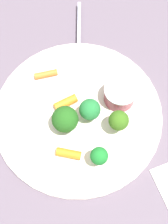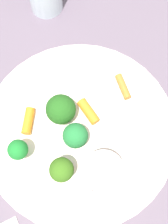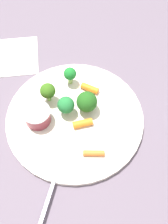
{
  "view_description": "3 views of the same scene",
  "coord_description": "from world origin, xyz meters",
  "px_view_note": "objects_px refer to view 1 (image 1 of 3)",
  "views": [
    {
      "loc": [
        -0.13,
        -0.17,
        0.51
      ],
      "look_at": [
        0.0,
        -0.01,
        0.03
      ],
      "focal_mm": 47.22,
      "sensor_mm": 36.0,
      "label": 1
    },
    {
      "loc": [
        0.1,
        -0.08,
        0.44
      ],
      "look_at": [
        -0.01,
        0.02,
        0.03
      ],
      "focal_mm": 44.74,
      "sensor_mm": 36.0,
      "label": 2
    },
    {
      "loc": [
        0.11,
        0.29,
        0.55
      ],
      "look_at": [
        -0.02,
        0.01,
        0.03
      ],
      "focal_mm": 44.26,
      "sensor_mm": 36.0,
      "label": 3
    }
  ],
  "objects_px": {
    "sauce_cup": "(120,94)",
    "carrot_stick_2": "(69,154)",
    "plate": "(78,114)",
    "broccoli_floret_0": "(119,121)",
    "carrot_stick_0": "(45,75)",
    "broccoli_floret_3": "(90,110)",
    "broccoli_floret_1": "(65,119)",
    "carrot_stick_1": "(66,103)",
    "fork": "(79,40)",
    "broccoli_floret_2": "(99,156)"
  },
  "relations": [
    {
      "from": "broccoli_floret_0",
      "to": "carrot_stick_0",
      "type": "distance_m",
      "value": 0.17
    },
    {
      "from": "fork",
      "to": "plate",
      "type": "bearing_deg",
      "value": -128.84
    },
    {
      "from": "carrot_stick_1",
      "to": "fork",
      "type": "relative_size",
      "value": 0.28
    },
    {
      "from": "broccoli_floret_1",
      "to": "fork",
      "type": "relative_size",
      "value": 0.35
    },
    {
      "from": "broccoli_floret_1",
      "to": "broccoli_floret_3",
      "type": "bearing_deg",
      "value": -14.93
    },
    {
      "from": "broccoli_floret_1",
      "to": "broccoli_floret_2",
      "type": "bearing_deg",
      "value": -87.44
    },
    {
      "from": "plate",
      "to": "broccoli_floret_1",
      "type": "bearing_deg",
      "value": -168.14
    },
    {
      "from": "sauce_cup",
      "to": "carrot_stick_1",
      "type": "xyz_separation_m",
      "value": [
        -0.08,
        0.05,
        -0.01
      ]
    },
    {
      "from": "sauce_cup",
      "to": "fork",
      "type": "height_order",
      "value": "sauce_cup"
    },
    {
      "from": "carrot_stick_1",
      "to": "fork",
      "type": "distance_m",
      "value": 0.15
    },
    {
      "from": "broccoli_floret_2",
      "to": "carrot_stick_2",
      "type": "bearing_deg",
      "value": 129.07
    },
    {
      "from": "broccoli_floret_1",
      "to": "broccoli_floret_0",
      "type": "bearing_deg",
      "value": -41.24
    },
    {
      "from": "broccoli_floret_2",
      "to": "broccoli_floret_1",
      "type": "bearing_deg",
      "value": 92.56
    },
    {
      "from": "broccoli_floret_0",
      "to": "carrot_stick_2",
      "type": "bearing_deg",
      "value": 171.71
    },
    {
      "from": "sauce_cup",
      "to": "carrot_stick_2",
      "type": "height_order",
      "value": "sauce_cup"
    },
    {
      "from": "broccoli_floret_2",
      "to": "fork",
      "type": "distance_m",
      "value": 0.26
    },
    {
      "from": "sauce_cup",
      "to": "fork",
      "type": "bearing_deg",
      "value": 80.77
    },
    {
      "from": "broccoli_floret_2",
      "to": "carrot_stick_1",
      "type": "bearing_deg",
      "value": 79.83
    },
    {
      "from": "broccoli_floret_1",
      "to": "sauce_cup",
      "type": "bearing_deg",
      "value": -9.75
    },
    {
      "from": "plate",
      "to": "broccoli_floret_3",
      "type": "height_order",
      "value": "broccoli_floret_3"
    },
    {
      "from": "sauce_cup",
      "to": "carrot_stick_1",
      "type": "height_order",
      "value": "sauce_cup"
    },
    {
      "from": "sauce_cup",
      "to": "broccoli_floret_3",
      "type": "height_order",
      "value": "broccoli_floret_3"
    },
    {
      "from": "broccoli_floret_3",
      "to": "carrot_stick_1",
      "type": "xyz_separation_m",
      "value": [
        -0.02,
        0.05,
        -0.02
      ]
    },
    {
      "from": "carrot_stick_0",
      "to": "broccoli_floret_1",
      "type": "bearing_deg",
      "value": -106.27
    },
    {
      "from": "broccoli_floret_1",
      "to": "plate",
      "type": "bearing_deg",
      "value": 11.86
    },
    {
      "from": "sauce_cup",
      "to": "fork",
      "type": "xyz_separation_m",
      "value": [
        0.02,
        0.15,
        -0.02
      ]
    },
    {
      "from": "broccoli_floret_0",
      "to": "broccoli_floret_2",
      "type": "relative_size",
      "value": 1.1
    },
    {
      "from": "carrot_stick_2",
      "to": "fork",
      "type": "distance_m",
      "value": 0.24
    },
    {
      "from": "carrot_stick_1",
      "to": "broccoli_floret_2",
      "type": "bearing_deg",
      "value": -100.17
    },
    {
      "from": "plate",
      "to": "broccoli_floret_1",
      "type": "distance_m",
      "value": 0.05
    },
    {
      "from": "carrot_stick_2",
      "to": "fork",
      "type": "bearing_deg",
      "value": 47.61
    },
    {
      "from": "broccoli_floret_2",
      "to": "broccoli_floret_3",
      "type": "bearing_deg",
      "value": 61.07
    },
    {
      "from": "plate",
      "to": "broccoli_floret_0",
      "type": "bearing_deg",
      "value": -62.04
    },
    {
      "from": "broccoli_floret_3",
      "to": "carrot_stick_2",
      "type": "height_order",
      "value": "broccoli_floret_3"
    },
    {
      "from": "broccoli_floret_0",
      "to": "sauce_cup",
      "type": "bearing_deg",
      "value": 44.73
    },
    {
      "from": "plate",
      "to": "fork",
      "type": "distance_m",
      "value": 0.16
    },
    {
      "from": "broccoli_floret_3",
      "to": "fork",
      "type": "relative_size",
      "value": 0.31
    },
    {
      "from": "sauce_cup",
      "to": "carrot_stick_2",
      "type": "relative_size",
      "value": 1.41
    },
    {
      "from": "plate",
      "to": "broccoli_floret_0",
      "type": "xyz_separation_m",
      "value": [
        0.04,
        -0.07,
        0.04
      ]
    },
    {
      "from": "broccoli_floret_1",
      "to": "carrot_stick_1",
      "type": "height_order",
      "value": "broccoli_floret_1"
    },
    {
      "from": "broccoli_floret_0",
      "to": "carrot_stick_2",
      "type": "relative_size",
      "value": 1.25
    },
    {
      "from": "sauce_cup",
      "to": "broccoli_floret_1",
      "type": "bearing_deg",
      "value": 170.25
    },
    {
      "from": "sauce_cup",
      "to": "carrot_stick_0",
      "type": "bearing_deg",
      "value": 122.22
    },
    {
      "from": "broccoli_floret_3",
      "to": "broccoli_floret_0",
      "type": "bearing_deg",
      "value": -63.83
    },
    {
      "from": "broccoli_floret_0",
      "to": "broccoli_floret_3",
      "type": "bearing_deg",
      "value": 116.17
    },
    {
      "from": "broccoli_floret_2",
      "to": "carrot_stick_0",
      "type": "xyz_separation_m",
      "value": [
        0.03,
        0.19,
        -0.02
      ]
    },
    {
      "from": "sauce_cup",
      "to": "broccoli_floret_3",
      "type": "xyz_separation_m",
      "value": [
        -0.07,
        0.01,
        0.01
      ]
    },
    {
      "from": "broccoli_floret_1",
      "to": "fork",
      "type": "bearing_deg",
      "value": 44.7
    },
    {
      "from": "broccoli_floret_1",
      "to": "carrot_stick_0",
      "type": "relative_size",
      "value": 1.23
    },
    {
      "from": "carrot_stick_0",
      "to": "carrot_stick_2",
      "type": "xyz_separation_m",
      "value": [
        -0.06,
        -0.15,
        0.0
      ]
    }
  ]
}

